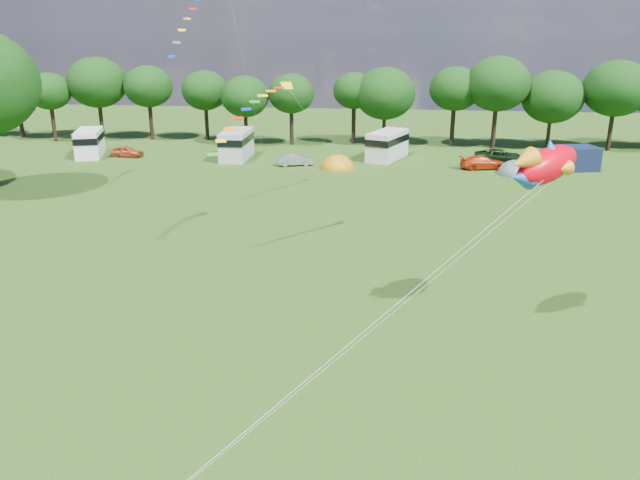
# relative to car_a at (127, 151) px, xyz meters

# --- Properties ---
(ground_plane) EXTENTS (180.00, 180.00, 0.00)m
(ground_plane) POSITION_rel_car_a_xyz_m (25.44, -44.73, -0.59)
(ground_plane) COLOR black
(ground_plane) RESTS_ON ground
(tree_line) EXTENTS (102.98, 10.98, 10.27)m
(tree_line) POSITION_rel_car_a_xyz_m (30.74, 10.26, 5.76)
(tree_line) COLOR black
(tree_line) RESTS_ON ground
(car_a) EXTENTS (3.62, 1.62, 1.18)m
(car_a) POSITION_rel_car_a_xyz_m (0.00, 0.00, 0.00)
(car_a) COLOR #B64321
(car_a) RESTS_ON ground
(car_b) EXTENTS (3.58, 2.19, 1.18)m
(car_b) POSITION_rel_car_a_xyz_m (18.64, -2.21, 0.00)
(car_b) COLOR gray
(car_b) RESTS_ON ground
(car_c) EXTENTS (4.57, 2.67, 1.29)m
(car_c) POSITION_rel_car_a_xyz_m (37.17, -1.53, 0.05)
(car_c) COLOR #BD300E
(car_c) RESTS_ON ground
(car_d) EXTENTS (5.46, 2.87, 1.43)m
(car_d) POSITION_rel_car_a_xyz_m (39.25, 1.42, 0.13)
(car_d) COLOR black
(car_d) RESTS_ON ground
(campervan_a) EXTENTS (4.13, 6.23, 2.82)m
(campervan_a) POSITION_rel_car_a_xyz_m (-4.11, -0.05, 0.92)
(campervan_a) COLOR white
(campervan_a) RESTS_ON ground
(campervan_b) EXTENTS (2.76, 6.15, 2.98)m
(campervan_b) POSITION_rel_car_a_xyz_m (11.93, 0.55, 1.01)
(campervan_b) COLOR #B6B6B9
(campervan_b) RESTS_ON ground
(campervan_c) EXTENTS (4.55, 6.51, 2.94)m
(campervan_c) POSITION_rel_car_a_xyz_m (27.74, 2.25, 0.99)
(campervan_c) COLOR silver
(campervan_c) RESTS_ON ground
(tent_orange) EXTENTS (3.38, 3.70, 2.64)m
(tent_orange) POSITION_rel_car_a_xyz_m (22.99, -3.02, -0.57)
(tent_orange) COLOR #C67C0D
(tent_orange) RESTS_ON ground
(tent_greyblue) EXTENTS (3.57, 3.91, 2.66)m
(tent_greyblue) POSITION_rel_car_a_xyz_m (40.06, -3.55, -0.57)
(tent_greyblue) COLOR slate
(tent_greyblue) RESTS_ON ground
(awning_navy) EXTENTS (4.17, 3.67, 2.25)m
(awning_navy) POSITION_rel_car_a_xyz_m (46.17, -0.64, 0.54)
(awning_navy) COLOR #101934
(awning_navy) RESTS_ON ground
(fish_kite) EXTENTS (3.91, 3.59, 2.26)m
(fish_kite) POSITION_rel_car_a_xyz_m (34.87, -36.43, 7.01)
(fish_kite) COLOR red
(fish_kite) RESTS_ON ground
(streamer_kite_a) EXTENTS (3.36, 5.59, 5.77)m
(streamer_kite_a) POSITION_rel_car_a_xyz_m (14.55, -17.17, 14.32)
(streamer_kite_a) COLOR yellow
(streamer_kite_a) RESTS_ON ground
(streamer_kite_b) EXTENTS (4.38, 4.66, 3.83)m
(streamer_kite_b) POSITION_rel_car_a_xyz_m (20.44, -26.77, 8.14)
(streamer_kite_b) COLOR #E4F000
(streamer_kite_b) RESTS_ON ground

